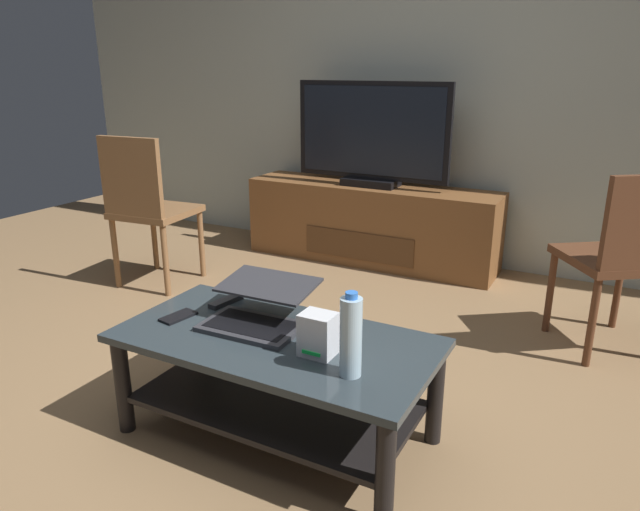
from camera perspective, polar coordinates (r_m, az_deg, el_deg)
ground_plane at (r=2.45m, az=-5.85°, el=-15.02°), size 7.68×7.68×0.00m
back_wall at (r=4.17m, az=12.42°, el=18.58°), size 6.40×0.12×2.80m
coffee_table at (r=2.17m, az=-4.33°, el=-10.96°), size 1.16×0.58×0.41m
media_cabinet at (r=4.14m, az=4.98°, el=3.15°), size 1.78×0.42×0.55m
television at (r=4.00m, az=5.09°, el=11.53°), size 1.09×0.20×0.69m
dining_chair at (r=3.04m, az=27.78°, el=0.23°), size 0.61×0.61×0.90m
side_chair at (r=3.72m, az=-16.64°, el=4.89°), size 0.48×0.48×0.95m
laptop at (r=2.20m, az=-6.07°, el=-5.26°), size 0.38×0.37×0.15m
router_box at (r=1.95m, az=-0.20°, el=-7.74°), size 0.11×0.10×0.15m
water_bottle_near at (r=1.81m, az=3.04°, el=-7.92°), size 0.07×0.07×0.28m
cell_phone at (r=2.32m, az=-13.71°, el=-5.83°), size 0.09×0.15×0.01m
tv_remote at (r=2.42m, az=-9.20°, el=-4.43°), size 0.07×0.16×0.02m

